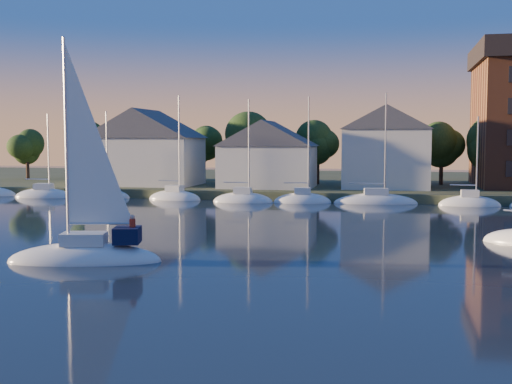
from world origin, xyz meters
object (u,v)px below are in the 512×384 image
(clubhouse_west, at_px, (147,146))
(clubhouse_centre, at_px, (268,153))
(hero_sailboat, at_px, (87,252))
(clubhouse_east, at_px, (386,146))

(clubhouse_west, relative_size, clubhouse_centre, 1.18)
(clubhouse_west, relative_size, hero_sailboat, 1.02)
(clubhouse_west, xyz_separation_m, clubhouse_centre, (16.00, -1.00, -0.80))
(clubhouse_west, bearing_deg, hero_sailboat, -72.30)
(clubhouse_east, height_order, hero_sailboat, hero_sailboat)
(clubhouse_centre, relative_size, clubhouse_east, 1.10)
(clubhouse_west, distance_m, clubhouse_east, 30.02)
(clubhouse_east, bearing_deg, clubhouse_west, -178.09)
(clubhouse_centre, distance_m, clubhouse_east, 14.17)
(clubhouse_centre, bearing_deg, clubhouse_west, 176.42)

